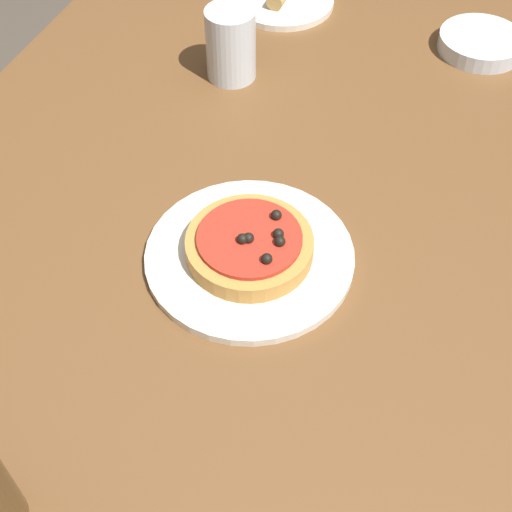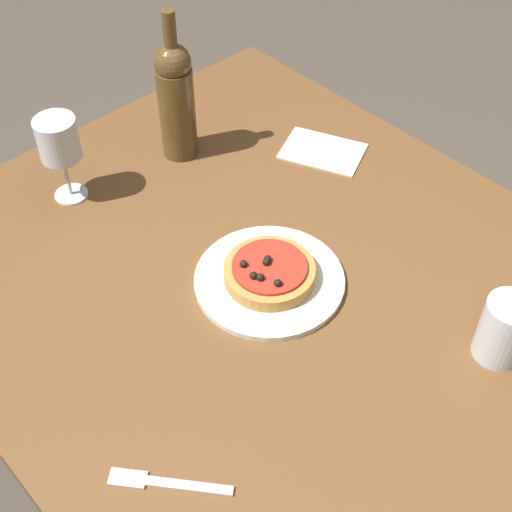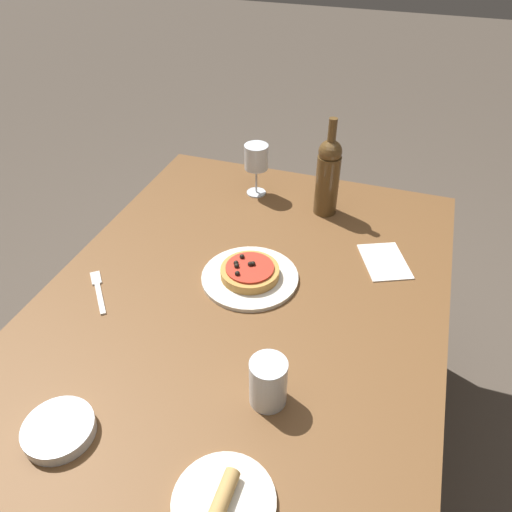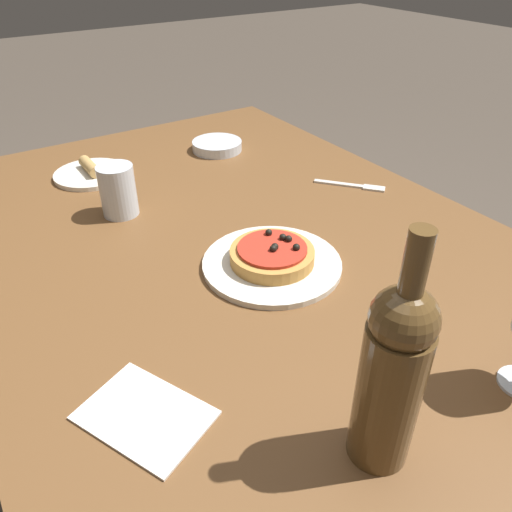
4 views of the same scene
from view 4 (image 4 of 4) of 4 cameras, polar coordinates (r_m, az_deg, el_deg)
The scene contains 10 objects.
ground_plane at distance 1.55m, azimuth -1.64°, elevation -21.16°, with size 14.00×14.00×0.00m, color #4C4238.
dining_table at distance 1.09m, azimuth -2.18°, elevation -1.24°, with size 1.50×1.05×0.72m.
dinner_plate at distance 0.96m, azimuth 1.83°, elevation -0.89°, with size 0.27×0.27×0.01m.
pizza at distance 0.95m, azimuth 1.87°, elevation 0.19°, with size 0.16×0.16×0.04m.
wine_bottle at distance 0.59m, azimuth 15.29°, elevation -12.88°, with size 0.08×0.08×0.32m.
water_cup at distance 1.16m, azimuth -15.50°, elevation 7.22°, with size 0.08×0.08×0.12m.
side_bowl at distance 1.49m, azimuth -4.47°, elevation 12.45°, with size 0.14×0.14×0.03m.
fork at distance 1.29m, azimuth 11.15°, elevation 7.89°, with size 0.15×0.13×0.00m.
side_plate at distance 1.39m, azimuth -18.33°, elevation 9.01°, with size 0.19×0.19×0.04m.
paper_napkin at distance 0.72m, azimuth -12.58°, elevation -17.34°, with size 0.20×0.18×0.00m.
Camera 4 is at (-0.77, 0.45, 1.27)m, focal length 35.00 mm.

